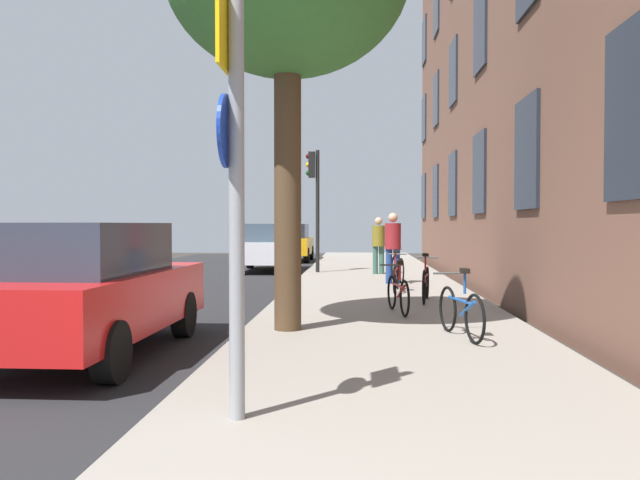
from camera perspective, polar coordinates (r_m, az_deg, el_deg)
ground_plane at (r=15.97m, az=-7.76°, el=-4.43°), size 41.80×41.80×0.00m
road_asphalt at (r=16.50m, az=-14.96°, el=-4.26°), size 7.00×38.00×0.01m
sidewalk at (r=15.67m, az=4.94°, el=-4.31°), size 4.20×38.00×0.12m
sign_post at (r=5.04m, az=-7.57°, el=6.42°), size 0.16×0.60×3.31m
traffic_light at (r=20.37m, az=-0.49°, el=4.48°), size 0.43×0.24×3.80m
bicycle_0 at (r=8.82m, az=12.19°, el=-6.04°), size 0.50×1.58×0.92m
bicycle_1 at (r=11.08m, az=6.83°, el=-4.58°), size 0.43×1.55×0.89m
bicycle_2 at (r=12.78m, az=9.21°, el=-3.70°), size 0.44×1.60×0.94m
bicycle_3 at (r=14.70m, az=6.64°, el=-3.07°), size 0.42×1.67×0.91m
bicycle_4 at (r=17.08m, az=6.79°, el=-2.42°), size 0.42×1.67×0.93m
pedestrian_0 at (r=16.51m, az=6.38°, el=-0.28°), size 0.43×0.43×1.78m
pedestrian_1 at (r=19.71m, az=5.13°, el=-0.14°), size 0.40×0.40×1.71m
car_0 at (r=8.42m, az=-19.95°, el=-3.95°), size 1.91×4.32×1.62m
car_1 at (r=22.42m, az=-4.54°, el=-0.60°), size 1.92×4.19×1.62m
car_2 at (r=28.31m, az=-2.72°, el=-0.19°), size 1.93×3.96×1.62m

